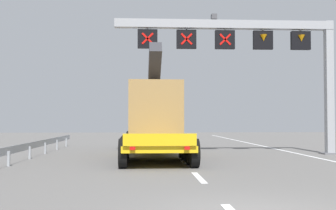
# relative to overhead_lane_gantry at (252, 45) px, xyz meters

# --- Properties ---
(lane_markings) EXTENTS (0.20, 70.46, 0.01)m
(lane_markings) POSITION_rel_overhead_lane_gantry_xyz_m (-4.02, 13.55, -5.78)
(lane_markings) COLOR silver
(lane_markings) RESTS_ON ground
(edge_line_right) EXTENTS (0.20, 63.00, 0.01)m
(edge_line_right) POSITION_rel_overhead_lane_gantry_xyz_m (2.52, -2.37, -5.78)
(edge_line_right) COLOR silver
(edge_line_right) RESTS_ON ground
(overhead_lane_gantry) EXTENTS (11.91, 0.90, 7.42)m
(overhead_lane_gantry) POSITION_rel_overhead_lane_gantry_xyz_m (0.00, 0.00, 0.00)
(overhead_lane_gantry) COLOR #9EA0A5
(overhead_lane_gantry) RESTS_ON ground
(heavy_haul_truck_yellow) EXTENTS (3.18, 14.10, 5.30)m
(heavy_haul_truck_yellow) POSITION_rel_overhead_lane_gantry_xyz_m (-5.30, 1.13, -3.80)
(heavy_haul_truck_yellow) COLOR yellow
(heavy_haul_truck_yellow) RESTS_ON ground
(guardrail_left) EXTENTS (0.13, 25.35, 0.76)m
(guardrail_left) POSITION_rel_overhead_lane_gantry_xyz_m (-11.08, -3.70, -5.23)
(guardrail_left) COLOR #999EA3
(guardrail_left) RESTS_ON ground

